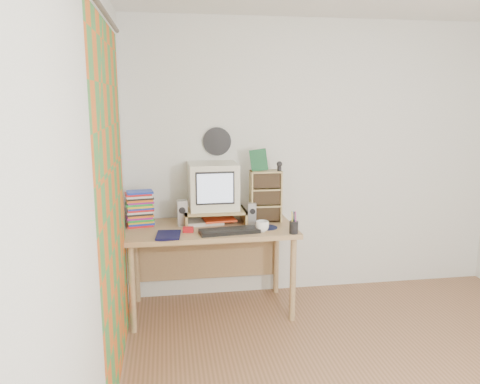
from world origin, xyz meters
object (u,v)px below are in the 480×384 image
object	(u,v)px
crt_monitor	(213,186)
dvd_stack	(140,209)
keyboard	(229,231)
cd_rack	(266,196)
diary	(156,234)
mug	(262,226)
desk	(210,240)

from	to	relation	value
crt_monitor	dvd_stack	size ratio (longest dim) A/B	1.38
dvd_stack	keyboard	bearing A→B (deg)	-33.81
keyboard	crt_monitor	bearing A→B (deg)	97.76
cd_rack	diary	xyz separation A→B (m)	(-0.93, -0.33, -0.20)
mug	diary	size ratio (longest dim) A/B	0.49
dvd_stack	cd_rack	xyz separation A→B (m)	(1.07, -0.02, 0.07)
diary	mug	bearing A→B (deg)	5.66
desk	dvd_stack	xyz separation A→B (m)	(-0.58, 0.06, 0.28)
desk	diary	bearing A→B (deg)	-146.71
keyboard	dvd_stack	xyz separation A→B (m)	(-0.71, 0.33, 0.13)
mug	diary	world-z (taller)	mug
desk	mug	bearing A→B (deg)	-34.90
keyboard	mug	size ratio (longest dim) A/B	4.31
dvd_stack	mug	xyz separation A→B (m)	(0.98, -0.33, -0.11)
keyboard	cd_rack	bearing A→B (deg)	34.58
cd_rack	mug	distance (m)	0.37
keyboard	dvd_stack	distance (m)	0.80
crt_monitor	desk	bearing A→B (deg)	-116.72
keyboard	cd_rack	xyz separation A→B (m)	(0.36, 0.31, 0.21)
desk	diary	size ratio (longest dim) A/B	6.22
mug	dvd_stack	bearing A→B (deg)	161.23
crt_monitor	diary	world-z (taller)	crt_monitor
diary	desk	bearing A→B (deg)	38.02
desk	mug	distance (m)	0.52
crt_monitor	diary	bearing A→B (deg)	-143.15
keyboard	dvd_stack	size ratio (longest dim) A/B	1.59
desk	mug	size ratio (longest dim) A/B	12.66
desk	cd_rack	size ratio (longest dim) A/B	3.13
desk	keyboard	size ratio (longest dim) A/B	2.94
dvd_stack	cd_rack	bearing A→B (deg)	-10.05
mug	diary	bearing A→B (deg)	-179.07
desk	mug	world-z (taller)	mug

